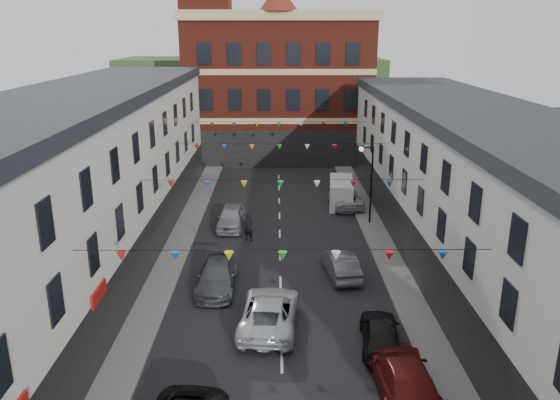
{
  "coord_description": "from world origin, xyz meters",
  "views": [
    {
      "loc": [
        -0.21,
        -24.81,
        13.98
      ],
      "look_at": [
        0.0,
        8.48,
        3.65
      ],
      "focal_mm": 35.0,
      "sensor_mm": 36.0,
      "label": 1
    }
  ],
  "objects_px": {
    "car_left_d": "(217,276)",
    "street_lamp": "(368,174)",
    "car_right_f": "(345,198)",
    "moving_car": "(269,312)",
    "car_right_e": "(341,264)",
    "car_right_d": "(381,333)",
    "car_left_e": "(231,217)",
    "white_van": "(341,193)",
    "car_right_c": "(403,376)",
    "pedestrian": "(249,228)"
  },
  "relations": [
    {
      "from": "car_left_d",
      "to": "street_lamp",
      "type": "bearing_deg",
      "value": 46.83
    },
    {
      "from": "car_right_f",
      "to": "moving_car",
      "type": "bearing_deg",
      "value": 68.55
    },
    {
      "from": "car_left_d",
      "to": "car_right_e",
      "type": "relative_size",
      "value": 1.15
    },
    {
      "from": "car_right_d",
      "to": "car_left_e",
      "type": "bearing_deg",
      "value": -57.39
    },
    {
      "from": "car_left_d",
      "to": "white_van",
      "type": "xyz_separation_m",
      "value": [
        8.78,
        15.51,
        0.33
      ]
    },
    {
      "from": "street_lamp",
      "to": "car_right_d",
      "type": "relative_size",
      "value": 1.37
    },
    {
      "from": "white_van",
      "to": "car_right_f",
      "type": "bearing_deg",
      "value": -49.26
    },
    {
      "from": "street_lamp",
      "to": "car_right_d",
      "type": "distance_m",
      "value": 17.18
    },
    {
      "from": "moving_car",
      "to": "car_right_c",
      "type": "bearing_deg",
      "value": 141.14
    },
    {
      "from": "car_right_c",
      "to": "moving_car",
      "type": "distance_m",
      "value": 7.55
    },
    {
      "from": "car_right_d",
      "to": "car_right_f",
      "type": "bearing_deg",
      "value": -86.71
    },
    {
      "from": "car_left_d",
      "to": "car_right_f",
      "type": "xyz_separation_m",
      "value": [
        9.1,
        15.05,
        -0.04
      ]
    },
    {
      "from": "car_right_d",
      "to": "car_right_e",
      "type": "bearing_deg",
      "value": -77.1
    },
    {
      "from": "street_lamp",
      "to": "moving_car",
      "type": "relative_size",
      "value": 1.03
    },
    {
      "from": "street_lamp",
      "to": "car_right_f",
      "type": "relative_size",
      "value": 1.17
    },
    {
      "from": "car_right_d",
      "to": "street_lamp",
      "type": "bearing_deg",
      "value": -90.93
    },
    {
      "from": "moving_car",
      "to": "white_van",
      "type": "distance_m",
      "value": 20.54
    },
    {
      "from": "street_lamp",
      "to": "car_left_d",
      "type": "height_order",
      "value": "street_lamp"
    },
    {
      "from": "pedestrian",
      "to": "car_left_d",
      "type": "bearing_deg",
      "value": -76.4
    },
    {
      "from": "street_lamp",
      "to": "car_left_e",
      "type": "distance_m",
      "value": 10.63
    },
    {
      "from": "car_right_f",
      "to": "pedestrian",
      "type": "distance_m",
      "value": 10.86
    },
    {
      "from": "white_van",
      "to": "pedestrian",
      "type": "xyz_separation_m",
      "value": [
        -7.34,
        -8.14,
        -0.12
      ]
    },
    {
      "from": "car_left_e",
      "to": "car_right_e",
      "type": "xyz_separation_m",
      "value": [
        7.2,
        -8.43,
        -0.07
      ]
    },
    {
      "from": "street_lamp",
      "to": "pedestrian",
      "type": "xyz_separation_m",
      "value": [
        -8.71,
        -3.29,
        -2.95
      ]
    },
    {
      "from": "car_right_e",
      "to": "moving_car",
      "type": "distance_m",
      "value": 7.18
    },
    {
      "from": "car_right_c",
      "to": "white_van",
      "type": "height_order",
      "value": "white_van"
    },
    {
      "from": "car_left_e",
      "to": "car_right_c",
      "type": "distance_m",
      "value": 21.26
    },
    {
      "from": "car_left_d",
      "to": "moving_car",
      "type": "height_order",
      "value": "moving_car"
    },
    {
      "from": "street_lamp",
      "to": "car_right_e",
      "type": "xyz_separation_m",
      "value": [
        -2.95,
        -9.03,
        -3.17
      ]
    },
    {
      "from": "car_left_d",
      "to": "car_left_e",
      "type": "height_order",
      "value": "car_left_e"
    },
    {
      "from": "car_right_c",
      "to": "car_right_d",
      "type": "bearing_deg",
      "value": -86.98
    },
    {
      "from": "street_lamp",
      "to": "white_van",
      "type": "xyz_separation_m",
      "value": [
        -1.37,
        4.86,
        -2.83
      ]
    },
    {
      "from": "car_right_d",
      "to": "car_right_e",
      "type": "height_order",
      "value": "car_right_d"
    },
    {
      "from": "street_lamp",
      "to": "car_right_e",
      "type": "height_order",
      "value": "street_lamp"
    },
    {
      "from": "car_right_f",
      "to": "car_left_e",
      "type": "bearing_deg",
      "value": 24.86
    },
    {
      "from": "car_right_c",
      "to": "car_left_d",
      "type": "bearing_deg",
      "value": -49.89
    },
    {
      "from": "car_right_f",
      "to": "white_van",
      "type": "relative_size",
      "value": 1.05
    },
    {
      "from": "car_right_c",
      "to": "car_right_f",
      "type": "bearing_deg",
      "value": -93.13
    },
    {
      "from": "car_right_c",
      "to": "pedestrian",
      "type": "xyz_separation_m",
      "value": [
        -6.99,
        16.83,
        0.16
      ]
    },
    {
      "from": "car_left_e",
      "to": "car_right_e",
      "type": "distance_m",
      "value": 11.08
    },
    {
      "from": "car_right_c",
      "to": "moving_car",
      "type": "relative_size",
      "value": 0.95
    },
    {
      "from": "moving_car",
      "to": "car_left_e",
      "type": "bearing_deg",
      "value": -72.72
    },
    {
      "from": "car_right_d",
      "to": "car_right_f",
      "type": "relative_size",
      "value": 0.85
    },
    {
      "from": "pedestrian",
      "to": "car_right_c",
      "type": "bearing_deg",
      "value": -42.79
    },
    {
      "from": "car_right_c",
      "to": "car_right_e",
      "type": "distance_m",
      "value": 11.16
    },
    {
      "from": "car_left_d",
      "to": "moving_car",
      "type": "relative_size",
      "value": 0.89
    },
    {
      "from": "car_left_e",
      "to": "white_van",
      "type": "bearing_deg",
      "value": 33.9
    },
    {
      "from": "car_right_f",
      "to": "pedestrian",
      "type": "bearing_deg",
      "value": 41.17
    },
    {
      "from": "car_right_f",
      "to": "car_right_d",
      "type": "bearing_deg",
      "value": 83.53
    },
    {
      "from": "car_left_e",
      "to": "car_right_f",
      "type": "bearing_deg",
      "value": 30.82
    }
  ]
}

